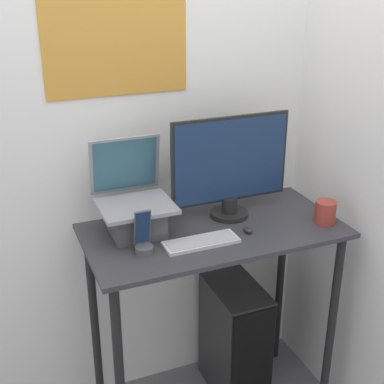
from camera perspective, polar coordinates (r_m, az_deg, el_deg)
name	(u,v)px	position (r m, az deg, el deg)	size (l,w,h in m)	color
wall_back	(182,129)	(2.39, -1.06, 6.69)	(6.00, 0.06, 2.60)	white
desk	(213,264)	(2.29, 2.28, -7.65)	(1.06, 0.53, 0.97)	#333338
laptop	(135,210)	(2.14, -6.10, -1.95)	(0.29, 0.29, 0.37)	#4C4C51
monitor	(230,169)	(2.24, 4.11, 2.51)	(0.52, 0.16, 0.44)	black
keyboard	(201,242)	(2.09, 0.98, -5.35)	(0.30, 0.10, 0.02)	silver
mouse	(248,230)	(2.18, 5.99, -4.03)	(0.03, 0.05, 0.02)	#262626
cell_phone	(144,241)	(2.02, -5.19, -5.19)	(0.07, 0.07, 0.17)	#4C4C51
computer_tower	(235,340)	(2.70, 4.57, -15.42)	(0.22, 0.37, 0.59)	black
mug	(325,212)	(2.31, 14.03, -2.07)	(0.09, 0.09, 0.10)	#9E382D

